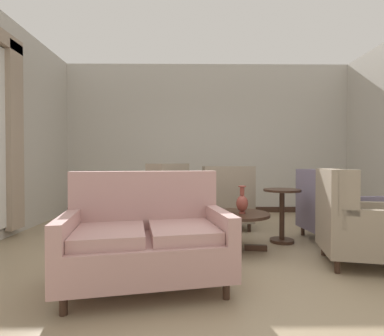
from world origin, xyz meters
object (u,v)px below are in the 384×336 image
at_px(porcelain_vase, 242,202).
at_px(armchair_back_corner, 357,225).
at_px(coffee_table, 238,220).
at_px(side_table, 282,210).
at_px(armchair_far_left, 226,202).
at_px(armchair_foreground_right, 157,207).
at_px(settee, 147,239).
at_px(armchair_beside_settee, 333,211).

distance_m(porcelain_vase, armchair_back_corner, 1.27).
relative_size(coffee_table, side_table, 1.08).
height_order(armchair_far_left, armchair_foreground_right, armchair_foreground_right).
height_order(porcelain_vase, armchair_back_corner, armchair_back_corner).
height_order(settee, armchair_back_corner, armchair_back_corner).
height_order(armchair_foreground_right, armchair_back_corner, armchair_foreground_right).
relative_size(settee, armchair_back_corner, 1.51).
height_order(armchair_foreground_right, side_table, armchair_foreground_right).
bearing_deg(armchair_foreground_right, porcelain_vase, 83.18).
relative_size(coffee_table, armchair_far_left, 0.76).
distance_m(armchair_far_left, armchair_back_corner, 2.09).
distance_m(porcelain_vase, side_table, 0.76).
bearing_deg(side_table, settee, -140.56).
distance_m(coffee_table, armchair_beside_settee, 1.48).
distance_m(coffee_table, settee, 1.43).
bearing_deg(armchair_far_left, armchair_beside_settee, 145.99).
bearing_deg(coffee_table, armchair_back_corner, -24.84).
distance_m(armchair_foreground_right, armchair_back_corner, 2.59).
bearing_deg(armchair_back_corner, porcelain_vase, 78.35).
distance_m(armchair_foreground_right, side_table, 1.79).
xyz_separation_m(armchair_far_left, armchair_beside_settee, (1.42, -0.74, -0.02)).
bearing_deg(armchair_beside_settee, armchair_back_corner, 161.99).
bearing_deg(settee, coffee_table, 34.71).
xyz_separation_m(coffee_table, settee, (-1.00, -1.02, 0.04)).
bearing_deg(coffee_table, porcelain_vase, -40.97).
relative_size(armchair_foreground_right, side_table, 1.52).
bearing_deg(side_table, armchair_back_corner, -60.25).
height_order(coffee_table, porcelain_vase, porcelain_vase).
distance_m(armchair_far_left, armchair_foreground_right, 1.20).
bearing_deg(side_table, armchair_beside_settee, 4.00).
bearing_deg(porcelain_vase, settee, -136.83).
distance_m(porcelain_vase, armchair_beside_settee, 1.45).
height_order(settee, armchair_beside_settee, settee).
xyz_separation_m(coffee_table, armchair_back_corner, (1.20, -0.55, 0.06)).
height_order(armchair_foreground_right, armchair_beside_settee, armchair_foreground_right).
bearing_deg(settee, porcelain_vase, 32.31).
bearing_deg(armchair_beside_settee, settee, 115.54).
bearing_deg(settee, armchair_far_left, 54.54).
bearing_deg(armchair_foreground_right, armchair_beside_settee, 108.97).
relative_size(porcelain_vase, armchair_back_corner, 0.33).
height_order(porcelain_vase, armchair_foreground_right, armchair_foreground_right).
height_order(porcelain_vase, side_table, porcelain_vase).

